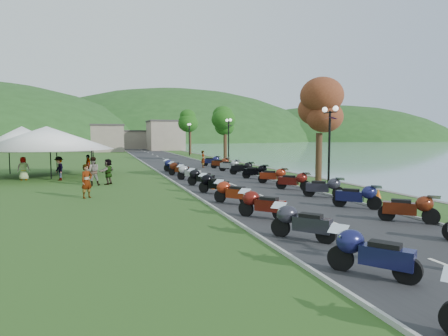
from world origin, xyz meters
TOP-DOWN VIEW (x-y plane):
  - road at (0.00, 40.00)m, footprint 7.00×120.00m
  - hills_backdrop at (0.00, 200.00)m, footprint 360.00×120.00m
  - far_building at (-2.00, 85.00)m, footprint 18.00×16.00m
  - moto_row_left at (-2.27, 12.91)m, footprint 2.60×40.29m
  - moto_row_right at (2.75, 19.75)m, footprint 2.60×36.80m
  - vendor_tent_main at (-12.38, 30.69)m, footprint 6.73×6.73m
  - vendor_tent_side at (-14.26, 31.41)m, footprint 4.53×4.53m
  - tree_lakeside at (5.96, 20.82)m, footprint 2.83×2.83m
  - pedestrian_a at (-9.13, 18.75)m, footprint 0.81×0.78m
  - pedestrian_b at (-8.91, 24.05)m, footprint 0.95×0.56m
  - pedestrian_c at (-11.31, 27.87)m, footprint 0.87×1.24m

SIDE VIEW (x-z plane):
  - hills_backdrop at x=0.00m, z-range -38.00..38.00m
  - pedestrian_a at x=-9.13m, z-range -0.90..0.90m
  - pedestrian_b at x=-8.91m, z-range -0.95..0.95m
  - pedestrian_c at x=-11.31m, z-range -0.88..0.88m
  - road at x=0.00m, z-range 0.00..0.02m
  - moto_row_left at x=-2.27m, z-range 0.00..1.10m
  - moto_row_right at x=2.75m, z-range 0.00..1.10m
  - vendor_tent_main at x=-12.38m, z-range 0.00..4.00m
  - vendor_tent_side at x=-14.26m, z-range 0.00..4.00m
  - far_building at x=-2.00m, z-range 0.00..5.00m
  - tree_lakeside at x=5.96m, z-range 0.00..7.87m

